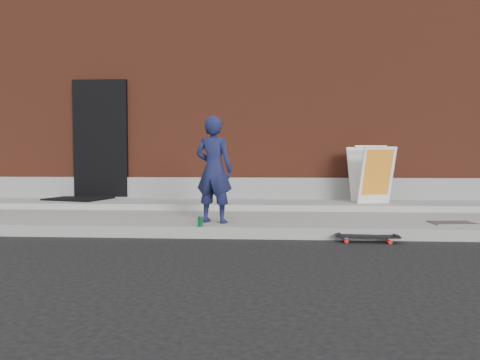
# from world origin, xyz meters

# --- Properties ---
(ground) EXTENTS (80.00, 80.00, 0.00)m
(ground) POSITION_xyz_m (0.00, 0.00, 0.00)
(ground) COLOR black
(ground) RESTS_ON ground
(sidewalk) EXTENTS (20.00, 3.00, 0.15)m
(sidewalk) POSITION_xyz_m (0.00, 1.50, 0.07)
(sidewalk) COLOR gray
(sidewalk) RESTS_ON ground
(apron) EXTENTS (20.00, 1.20, 0.10)m
(apron) POSITION_xyz_m (0.00, 2.40, 0.20)
(apron) COLOR gray
(apron) RESTS_ON sidewalk
(building) EXTENTS (20.00, 8.10, 5.00)m
(building) POSITION_xyz_m (-0.00, 6.99, 2.50)
(building) COLOR maroon
(building) RESTS_ON ground
(child) EXTENTS (0.61, 0.49, 1.46)m
(child) POSITION_xyz_m (-0.09, 0.43, 0.88)
(child) COLOR #161A3F
(child) RESTS_ON sidewalk
(skateboard) EXTENTS (0.76, 0.24, 0.08)m
(skateboard) POSITION_xyz_m (1.87, -0.12, 0.07)
(skateboard) COLOR red
(skateboard) RESTS_ON ground
(pizza_sign) EXTENTS (0.77, 0.85, 1.00)m
(pizza_sign) POSITION_xyz_m (2.43, 2.33, 0.75)
(pizza_sign) COLOR silver
(pizza_sign) RESTS_ON apron
(soda_can) EXTENTS (0.09, 0.09, 0.13)m
(soda_can) POSITION_xyz_m (-0.22, 0.05, 0.21)
(soda_can) COLOR #1B8A48
(soda_can) RESTS_ON sidewalk
(doormat) EXTENTS (1.22, 1.08, 0.03)m
(doormat) POSITION_xyz_m (-2.90, 2.58, 0.26)
(doormat) COLOR black
(doormat) RESTS_ON apron
(utility_plate) EXTENTS (0.59, 0.41, 0.02)m
(utility_plate) POSITION_xyz_m (3.14, 0.53, 0.16)
(utility_plate) COLOR #5E5D62
(utility_plate) RESTS_ON sidewalk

